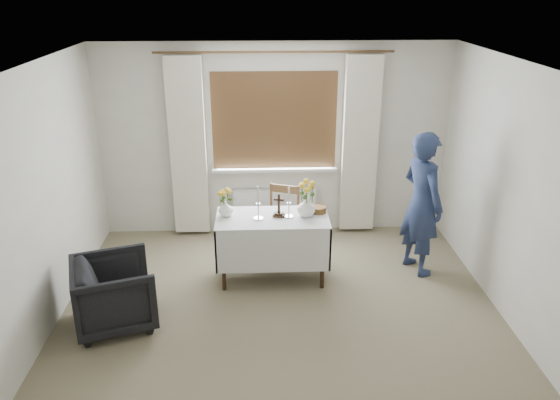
{
  "coord_description": "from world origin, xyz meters",
  "views": [
    {
      "loc": [
        -0.21,
        -4.3,
        3.19
      ],
      "look_at": [
        0.01,
        0.98,
        1.05
      ],
      "focal_mm": 35.0,
      "sensor_mm": 36.0,
      "label": 1
    }
  ],
  "objects_px": {
    "flower_vase_left": "(226,209)",
    "altar_table": "(272,248)",
    "armchair": "(115,293)",
    "flower_vase_right": "(306,207)",
    "wooden_cross": "(279,205)",
    "person": "(422,204)",
    "wooden_chair": "(280,223)"
  },
  "relations": [
    {
      "from": "wooden_cross",
      "to": "flower_vase_right",
      "type": "distance_m",
      "value": 0.3
    },
    {
      "from": "flower_vase_right",
      "to": "altar_table",
      "type": "bearing_deg",
      "value": -176.86
    },
    {
      "from": "altar_table",
      "to": "flower_vase_right",
      "type": "height_order",
      "value": "flower_vase_right"
    },
    {
      "from": "altar_table",
      "to": "flower_vase_right",
      "type": "bearing_deg",
      "value": 3.14
    },
    {
      "from": "altar_table",
      "to": "person",
      "type": "bearing_deg",
      "value": 4.56
    },
    {
      "from": "wooden_chair",
      "to": "person",
      "type": "height_order",
      "value": "person"
    },
    {
      "from": "person",
      "to": "flower_vase_left",
      "type": "height_order",
      "value": "person"
    },
    {
      "from": "armchair",
      "to": "flower_vase_right",
      "type": "distance_m",
      "value": 2.18
    },
    {
      "from": "person",
      "to": "flower_vase_right",
      "type": "distance_m",
      "value": 1.33
    },
    {
      "from": "armchair",
      "to": "flower_vase_left",
      "type": "bearing_deg",
      "value": -68.06
    },
    {
      "from": "armchair",
      "to": "wooden_cross",
      "type": "xyz_separation_m",
      "value": [
        1.64,
        0.85,
        0.55
      ]
    },
    {
      "from": "altar_table",
      "to": "flower_vase_left",
      "type": "xyz_separation_m",
      "value": [
        -0.51,
        0.06,
        0.47
      ]
    },
    {
      "from": "wooden_cross",
      "to": "flower_vase_left",
      "type": "bearing_deg",
      "value": -167.4
    },
    {
      "from": "altar_table",
      "to": "wooden_chair",
      "type": "xyz_separation_m",
      "value": [
        0.11,
        0.55,
        0.06
      ]
    },
    {
      "from": "person",
      "to": "wooden_cross",
      "type": "bearing_deg",
      "value": 71.72
    },
    {
      "from": "armchair",
      "to": "flower_vase_right",
      "type": "height_order",
      "value": "flower_vase_right"
    },
    {
      "from": "wooden_chair",
      "to": "person",
      "type": "distance_m",
      "value": 1.68
    },
    {
      "from": "wooden_chair",
      "to": "wooden_cross",
      "type": "distance_m",
      "value": 0.71
    },
    {
      "from": "person",
      "to": "flower_vase_right",
      "type": "bearing_deg",
      "value": 72.55
    },
    {
      "from": "altar_table",
      "to": "armchair",
      "type": "distance_m",
      "value": 1.77
    },
    {
      "from": "flower_vase_left",
      "to": "altar_table",
      "type": "bearing_deg",
      "value": -6.68
    },
    {
      "from": "flower_vase_left",
      "to": "wooden_cross",
      "type": "bearing_deg",
      "value": -4.08
    },
    {
      "from": "altar_table",
      "to": "flower_vase_left",
      "type": "relative_size",
      "value": 7.25
    },
    {
      "from": "armchair",
      "to": "flower_vase_left",
      "type": "distance_m",
      "value": 1.47
    },
    {
      "from": "person",
      "to": "flower_vase_left",
      "type": "bearing_deg",
      "value": 69.55
    },
    {
      "from": "altar_table",
      "to": "wooden_cross",
      "type": "height_order",
      "value": "wooden_cross"
    },
    {
      "from": "armchair",
      "to": "person",
      "type": "height_order",
      "value": "person"
    },
    {
      "from": "person",
      "to": "altar_table",
      "type": "bearing_deg",
      "value": 72.15
    },
    {
      "from": "armchair",
      "to": "flower_vase_right",
      "type": "xyz_separation_m",
      "value": [
        1.94,
        0.85,
        0.52
      ]
    },
    {
      "from": "armchair",
      "to": "wooden_cross",
      "type": "height_order",
      "value": "wooden_cross"
    },
    {
      "from": "armchair",
      "to": "person",
      "type": "bearing_deg",
      "value": -91.62
    },
    {
      "from": "altar_table",
      "to": "armchair",
      "type": "height_order",
      "value": "altar_table"
    }
  ]
}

